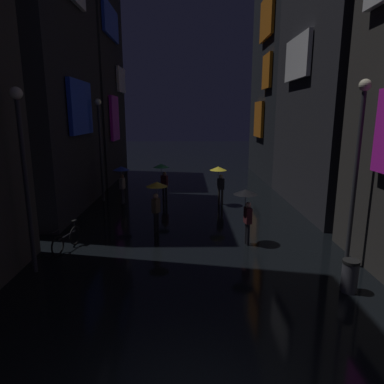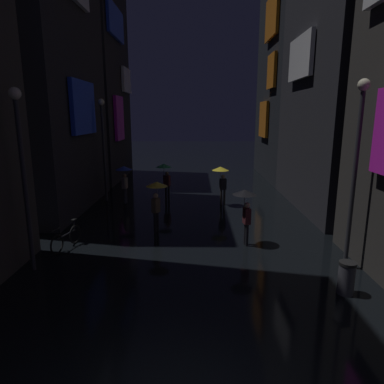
{
  "view_description": "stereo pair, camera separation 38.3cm",
  "coord_description": "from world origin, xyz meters",
  "views": [
    {
      "loc": [
        -0.21,
        -4.46,
        4.83
      ],
      "look_at": [
        0.0,
        9.57,
        1.65
      ],
      "focal_mm": 32.0,
      "sensor_mm": 36.0,
      "label": 1
    },
    {
      "loc": [
        0.18,
        -4.46,
        4.83
      ],
      "look_at": [
        0.0,
        9.57,
        1.65
      ],
      "focal_mm": 32.0,
      "sensor_mm": 36.0,
      "label": 2
    }
  ],
  "objects": [
    {
      "name": "building_right_far",
      "position": [
        7.48,
        22.47,
        7.39
      ],
      "size": [
        4.25,
        8.96,
        14.76
      ],
      "color": "black",
      "rests_on": "ground"
    },
    {
      "name": "streetlamp_right_near",
      "position": [
        5.0,
        5.87,
        3.63
      ],
      "size": [
        0.36,
        0.36,
        5.85
      ],
      "color": "#2D2D33",
      "rests_on": "ground"
    },
    {
      "name": "pedestrian_foreground_left_yellow",
      "position": [
        -1.47,
        9.39,
        1.67
      ],
      "size": [
        0.9,
        0.9,
        2.12
      ],
      "color": "black",
      "rests_on": "ground"
    },
    {
      "name": "pedestrian_midstreet_centre_yellow",
      "position": [
        1.52,
        13.71,
        1.67
      ],
      "size": [
        0.9,
        0.9,
        2.12
      ],
      "color": "#38332D",
      "rests_on": "ground"
    },
    {
      "name": "streetlamp_left_near",
      "position": [
        -5.0,
        5.58,
        3.5
      ],
      "size": [
        0.36,
        0.36,
        5.6
      ],
      "color": "#2D2D33",
      "rests_on": "ground"
    },
    {
      "name": "streetlamp_left_far",
      "position": [
        -5.0,
        14.64,
        3.54
      ],
      "size": [
        0.36,
        0.36,
        5.69
      ],
      "color": "#2D2D33",
      "rests_on": "ground"
    },
    {
      "name": "pedestrian_midstreet_left_green",
      "position": [
        -1.62,
        14.76,
        1.67
      ],
      "size": [
        0.9,
        0.9,
        2.12
      ],
      "color": "black",
      "rests_on": "ground"
    },
    {
      "name": "pedestrian_near_crossing_black",
      "position": [
        2.01,
        7.9,
        1.67
      ],
      "size": [
        0.9,
        0.9,
        2.12
      ],
      "color": "black",
      "rests_on": "ground"
    },
    {
      "name": "pedestrian_foreground_right_blue",
      "position": [
        -3.76,
        13.88,
        1.67
      ],
      "size": [
        0.9,
        0.9,
        2.12
      ],
      "color": "#2D2D38",
      "rests_on": "ground"
    },
    {
      "name": "trash_bin",
      "position": [
        4.3,
        4.2,
        0.47
      ],
      "size": [
        0.46,
        0.46,
        0.93
      ],
      "color": "#3F3F47",
      "rests_on": "ground"
    },
    {
      "name": "bicycle_parked_at_storefront",
      "position": [
        -4.6,
        7.38,
        0.39
      ],
      "size": [
        0.51,
        1.78,
        0.96
      ],
      "color": "black",
      "rests_on": "ground"
    },
    {
      "name": "building_left_far",
      "position": [
        -7.48,
        21.81,
        7.05
      ],
      "size": [
        4.25,
        7.62,
        14.08
      ],
      "color": "#232328",
      "rests_on": "ground"
    },
    {
      "name": "building_left_mid",
      "position": [
        -7.48,
        13.19,
        7.63
      ],
      "size": [
        4.25,
        8.4,
        15.24
      ],
      "color": "#232328",
      "rests_on": "ground"
    }
  ]
}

